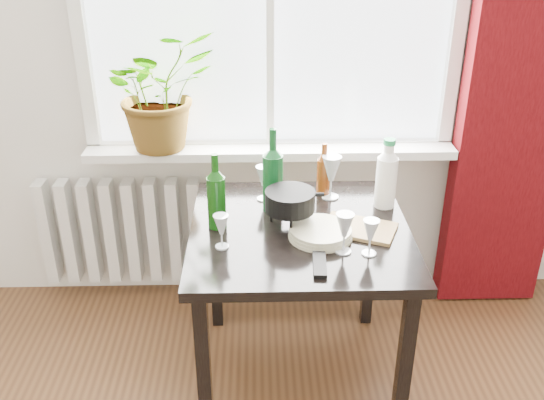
{
  "coord_description": "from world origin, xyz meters",
  "views": [
    {
      "loc": [
        -0.06,
        -0.5,
        1.89
      ],
      "look_at": [
        -0.01,
        1.55,
        0.86
      ],
      "focal_mm": 40.0,
      "sensor_mm": 36.0,
      "label": 1
    }
  ],
  "objects_px": {
    "wineglass_front_right": "(344,233)",
    "wineglass_back_left": "(264,183)",
    "table": "(299,248)",
    "cutting_board": "(359,228)",
    "fondue_pot": "(290,209)",
    "wineglass_far_right": "(370,237)",
    "cleaning_bottle": "(387,173)",
    "wine_bottle_left": "(216,191)",
    "bottle_amber": "(324,169)",
    "radiator": "(122,231)",
    "wineglass_back_center": "(331,177)",
    "wineglass_front_left": "(221,231)",
    "tv_remote": "(320,265)",
    "potted_plant": "(160,90)",
    "wine_bottle_right": "(273,170)",
    "plate_stack": "(320,232)"
  },
  "relations": [
    {
      "from": "wineglass_far_right",
      "to": "fondue_pot",
      "type": "relative_size",
      "value": 0.64
    },
    {
      "from": "wineglass_front_right",
      "to": "wineglass_back_left",
      "type": "xyz_separation_m",
      "value": [
        -0.28,
        0.43,
        -0.0
      ]
    },
    {
      "from": "wineglass_back_left",
      "to": "cutting_board",
      "type": "height_order",
      "value": "wineglass_back_left"
    },
    {
      "from": "wine_bottle_right",
      "to": "wineglass_front_left",
      "type": "relative_size",
      "value": 2.63
    },
    {
      "from": "cutting_board",
      "to": "wine_bottle_left",
      "type": "bearing_deg",
      "value": 175.44
    },
    {
      "from": "table",
      "to": "wine_bottle_right",
      "type": "height_order",
      "value": "wine_bottle_right"
    },
    {
      "from": "wineglass_far_right",
      "to": "wineglass_back_left",
      "type": "relative_size",
      "value": 0.92
    },
    {
      "from": "wineglass_far_right",
      "to": "wineglass_back_center",
      "type": "relative_size",
      "value": 0.73
    },
    {
      "from": "wineglass_front_right",
      "to": "wineglass_back_center",
      "type": "xyz_separation_m",
      "value": [
        0.0,
        0.44,
        0.02
      ]
    },
    {
      "from": "wine_bottle_left",
      "to": "cleaning_bottle",
      "type": "bearing_deg",
      "value": 13.06
    },
    {
      "from": "bottle_amber",
      "to": "fondue_pot",
      "type": "xyz_separation_m",
      "value": [
        -0.16,
        -0.28,
        -0.04
      ]
    },
    {
      "from": "tv_remote",
      "to": "wine_bottle_right",
      "type": "bearing_deg",
      "value": 112.52
    },
    {
      "from": "wineglass_front_left",
      "to": "tv_remote",
      "type": "height_order",
      "value": "wineglass_front_left"
    },
    {
      "from": "wineglass_front_left",
      "to": "cutting_board",
      "type": "xyz_separation_m",
      "value": [
        0.52,
        0.12,
        -0.06
      ]
    },
    {
      "from": "table",
      "to": "potted_plant",
      "type": "xyz_separation_m",
      "value": [
        -0.6,
        0.6,
        0.47
      ]
    },
    {
      "from": "bottle_amber",
      "to": "wine_bottle_left",
      "type": "bearing_deg",
      "value": -148.11
    },
    {
      "from": "potted_plant",
      "to": "wineglass_front_right",
      "type": "height_order",
      "value": "potted_plant"
    },
    {
      "from": "fondue_pot",
      "to": "cutting_board",
      "type": "distance_m",
      "value": 0.28
    },
    {
      "from": "table",
      "to": "cutting_board",
      "type": "xyz_separation_m",
      "value": [
        0.23,
        -0.02,
        0.1
      ]
    },
    {
      "from": "wineglass_back_center",
      "to": "wineglass_front_left",
      "type": "relative_size",
      "value": 1.45
    },
    {
      "from": "wine_bottle_left",
      "to": "wineglass_back_center",
      "type": "bearing_deg",
      "value": 27.31
    },
    {
      "from": "wineglass_far_right",
      "to": "wineglass_back_center",
      "type": "height_order",
      "value": "wineglass_back_center"
    },
    {
      "from": "wineglass_front_right",
      "to": "wineglass_back_left",
      "type": "distance_m",
      "value": 0.52
    },
    {
      "from": "radiator",
      "to": "fondue_pot",
      "type": "distance_m",
      "value": 1.11
    },
    {
      "from": "fondue_pot",
      "to": "wine_bottle_right",
      "type": "bearing_deg",
      "value": 90.46
    },
    {
      "from": "wine_bottle_left",
      "to": "tv_remote",
      "type": "xyz_separation_m",
      "value": [
        0.37,
        -0.3,
        -0.15
      ]
    },
    {
      "from": "bottle_amber",
      "to": "tv_remote",
      "type": "xyz_separation_m",
      "value": [
        -0.07,
        -0.57,
        -0.11
      ]
    },
    {
      "from": "radiator",
      "to": "wineglass_back_center",
      "type": "xyz_separation_m",
      "value": [
        1.0,
        -0.37,
        0.46
      ]
    },
    {
      "from": "radiator",
      "to": "plate_stack",
      "type": "height_order",
      "value": "plate_stack"
    },
    {
      "from": "fondue_pot",
      "to": "cleaning_bottle",
      "type": "bearing_deg",
      "value": -0.81
    },
    {
      "from": "potted_plant",
      "to": "tv_remote",
      "type": "xyz_separation_m",
      "value": [
        0.65,
        -0.88,
        -0.37
      ]
    },
    {
      "from": "bottle_amber",
      "to": "wineglass_front_right",
      "type": "relative_size",
      "value": 1.48
    },
    {
      "from": "wineglass_front_left",
      "to": "wineglass_far_right",
      "type": "bearing_deg",
      "value": -6.58
    },
    {
      "from": "wineglass_far_right",
      "to": "tv_remote",
      "type": "height_order",
      "value": "wineglass_far_right"
    },
    {
      "from": "wine_bottle_right",
      "to": "wineglass_far_right",
      "type": "height_order",
      "value": "wine_bottle_right"
    },
    {
      "from": "wine_bottle_left",
      "to": "bottle_amber",
      "type": "height_order",
      "value": "wine_bottle_left"
    },
    {
      "from": "plate_stack",
      "to": "wineglass_back_center",
      "type": "bearing_deg",
      "value": 77.26
    },
    {
      "from": "wineglass_front_left",
      "to": "cutting_board",
      "type": "relative_size",
      "value": 0.5
    },
    {
      "from": "plate_stack",
      "to": "fondue_pot",
      "type": "xyz_separation_m",
      "value": [
        -0.11,
        0.09,
        0.06
      ]
    },
    {
      "from": "bottle_amber",
      "to": "wineglass_back_left",
      "type": "bearing_deg",
      "value": -170.44
    },
    {
      "from": "wineglass_front_right",
      "to": "table",
      "type": "bearing_deg",
      "value": 128.43
    },
    {
      "from": "wine_bottle_right",
      "to": "wineglass_front_left",
      "type": "height_order",
      "value": "wine_bottle_right"
    },
    {
      "from": "wineglass_front_right",
      "to": "wineglass_far_right",
      "type": "relative_size",
      "value": 1.12
    },
    {
      "from": "bottle_amber",
      "to": "cleaning_bottle",
      "type": "height_order",
      "value": "cleaning_bottle"
    },
    {
      "from": "wineglass_front_left",
      "to": "tv_remote",
      "type": "xyz_separation_m",
      "value": [
        0.35,
        -0.14,
        -0.06
      ]
    },
    {
      "from": "wineglass_front_right",
      "to": "wine_bottle_right",
      "type": "bearing_deg",
      "value": 125.75
    },
    {
      "from": "radiator",
      "to": "table",
      "type": "height_order",
      "value": "table"
    },
    {
      "from": "table",
      "to": "wine_bottle_left",
      "type": "xyz_separation_m",
      "value": [
        -0.32,
        0.02,
        0.25
      ]
    },
    {
      "from": "wine_bottle_left",
      "to": "wineglass_far_right",
      "type": "height_order",
      "value": "wine_bottle_left"
    },
    {
      "from": "wineglass_front_right",
      "to": "wineglass_back_left",
      "type": "height_order",
      "value": "wineglass_front_right"
    }
  ]
}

